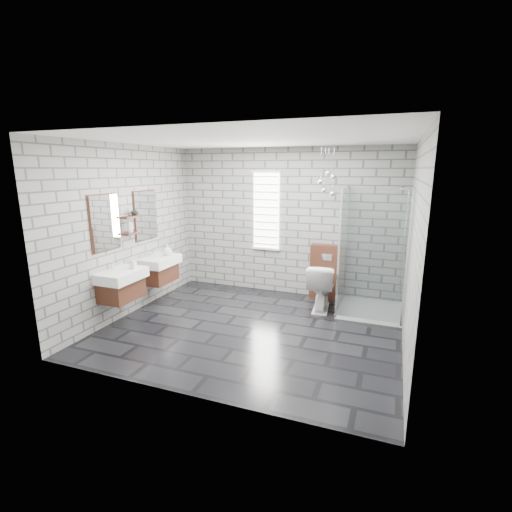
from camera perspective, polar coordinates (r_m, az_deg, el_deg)
The scene contains 20 objects.
floor at distance 5.63m, azimuth -0.65°, elevation -11.13°, with size 4.20×3.60×0.02m, color black.
ceiling at distance 5.15m, azimuth -0.73°, elevation 17.65°, with size 4.20×3.60×0.02m, color white.
wall_back at distance 6.92m, azimuth 4.79°, elevation 5.18°, with size 4.20×0.02×2.70m, color gray.
wall_front at distance 3.64m, azimuth -11.11°, elevation -2.39°, with size 4.20×0.02×2.70m, color gray.
wall_left at distance 6.29m, azimuth -18.93°, elevation 3.70°, with size 0.02×3.60×2.70m, color gray.
wall_right at distance 4.88m, azimuth 23.07°, elevation 0.78°, with size 0.02×3.60×2.70m, color gray.
vanity_left at distance 5.89m, azimuth -20.27°, elevation -2.95°, with size 0.47×0.70×1.57m.
vanity_right at distance 6.60m, azimuth -14.94°, elevation -0.86°, with size 0.47×0.70×1.57m.
shelf_lower at distance 6.21m, azimuth -18.63°, elevation 3.32°, with size 0.14×0.30×0.03m, color #4A2516.
shelf_upper at distance 6.17m, azimuth -18.81°, elevation 5.70°, with size 0.14×0.30×0.03m, color #4A2516.
window at distance 6.98m, azimuth 1.58°, elevation 6.95°, with size 0.56×0.05×1.48m.
cistern_panel at distance 6.81m, azimuth 10.89°, elevation -2.45°, with size 0.60×0.20×1.00m, color #4A2516.
flush_plate at distance 6.64m, azimuth 10.84°, elevation -0.19°, with size 0.18×0.01×0.12m, color silver.
shower_enclosure at distance 6.24m, azimuth 16.42°, elevation -4.19°, with size 1.00×1.00×2.03m.
pendant_cluster at distance 6.24m, azimuth 10.95°, elevation 11.05°, with size 0.28×0.23×0.82m.
toilet at distance 6.33m, azimuth 9.99°, elevation -4.62°, with size 0.44×0.77×0.79m, color white.
soap_bottle_a at distance 5.87m, azimuth -18.41°, elevation -1.02°, with size 0.08×0.08×0.18m, color #B2B2B2.
soap_bottle_b at distance 6.60m, azimuth -13.49°, elevation 0.90°, with size 0.15×0.15×0.19m, color #B2B2B2.
soap_bottle_c at distance 6.15m, azimuth -18.87°, elevation 4.41°, with size 0.08×0.09×0.22m, color #B2B2B2.
vase at distance 6.24m, azimuth -18.18°, elevation 6.51°, with size 0.11×0.11×0.12m, color #B2B2B2.
Camera 1 is at (1.87, -4.78, 2.31)m, focal length 26.00 mm.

